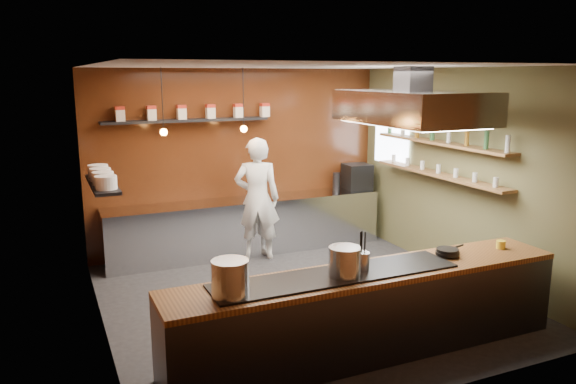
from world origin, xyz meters
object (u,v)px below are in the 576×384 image
stockpot_large (230,278)px  stockpot_small (345,262)px  chef (257,199)px  extractor_hood (412,107)px  espresso_machine (357,176)px

stockpot_large → stockpot_small: stockpot_large is taller
chef → extractor_hood: bearing=139.7°
extractor_hood → espresso_machine: extractor_hood is taller
extractor_hood → espresso_machine: bearing=73.0°
espresso_machine → stockpot_large: bearing=-128.9°
stockpot_large → stockpot_small: (1.19, 0.02, -0.02)m
extractor_hood → chef: (-1.25, 2.23, -1.53)m
extractor_hood → stockpot_large: extractor_hood is taller
stockpot_small → espresso_machine: size_ratio=0.72×
stockpot_large → espresso_machine: size_ratio=0.77×
stockpot_large → espresso_machine: espresso_machine is taller
extractor_hood → chef: 2.98m
chef → espresso_machine: bearing=-149.0°
extractor_hood → espresso_machine: size_ratio=4.51×
extractor_hood → espresso_machine: 3.06m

